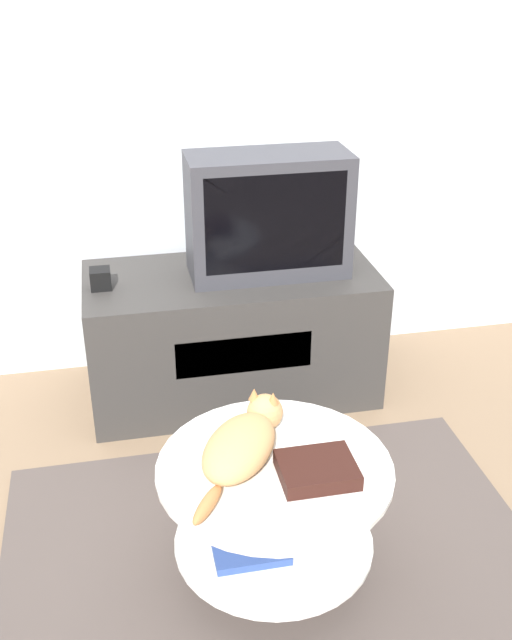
# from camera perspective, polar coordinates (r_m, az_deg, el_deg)

# --- Properties ---
(ground_plane) EXTENTS (12.00, 12.00, 0.00)m
(ground_plane) POSITION_cam_1_polar(r_m,az_deg,el_deg) (2.64, 1.21, -17.60)
(ground_plane) COLOR #7F664C
(wall_back) EXTENTS (8.00, 0.05, 2.60)m
(wall_back) POSITION_cam_1_polar(r_m,az_deg,el_deg) (3.31, -4.25, 17.52)
(wall_back) COLOR silver
(wall_back) RESTS_ON ground_plane
(rug) EXTENTS (1.78, 1.24, 0.02)m
(rug) POSITION_cam_1_polar(r_m,az_deg,el_deg) (2.63, 1.22, -17.45)
(rug) COLOR #4C423D
(rug) RESTS_ON ground_plane
(tv_stand) EXTENTS (1.24, 0.58, 0.58)m
(tv_stand) POSITION_cam_1_polar(r_m,az_deg,el_deg) (3.30, -1.83, -1.10)
(tv_stand) COLOR #33302D
(tv_stand) RESTS_ON ground_plane
(tv) EXTENTS (0.66, 0.29, 0.51)m
(tv) POSITION_cam_1_polar(r_m,az_deg,el_deg) (3.10, 0.94, 7.99)
(tv) COLOR #333338
(tv) RESTS_ON tv_stand
(speaker) EXTENTS (0.08, 0.08, 0.08)m
(speaker) POSITION_cam_1_polar(r_m,az_deg,el_deg) (3.10, -11.77, 3.10)
(speaker) COLOR black
(speaker) RESTS_ON tv_stand
(coffee_table) EXTENTS (0.72, 0.72, 0.43)m
(coffee_table) POSITION_cam_1_polar(r_m,az_deg,el_deg) (2.38, 1.31, -13.92)
(coffee_table) COLOR #B2B2B7
(coffee_table) RESTS_ON rug
(dvd_box) EXTENTS (0.22, 0.18, 0.05)m
(dvd_box) POSITION_cam_1_polar(r_m,az_deg,el_deg) (2.23, 4.68, -11.30)
(dvd_box) COLOR black
(dvd_box) RESTS_ON coffee_table
(cat) EXTENTS (0.36, 0.50, 0.14)m
(cat) POSITION_cam_1_polar(r_m,az_deg,el_deg) (2.27, -1.01, -9.30)
(cat) COLOR tan
(cat) RESTS_ON coffee_table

